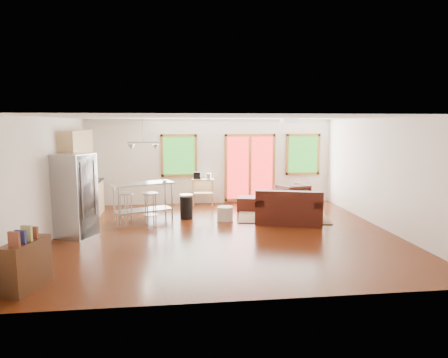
{
  "coord_description": "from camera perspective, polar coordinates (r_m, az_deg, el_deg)",
  "views": [
    {
      "loc": [
        -1.1,
        -8.74,
        2.47
      ],
      "look_at": [
        0.0,
        0.3,
        1.2
      ],
      "focal_mm": 32.0,
      "sensor_mm": 36.0,
      "label": 1
    }
  ],
  "objects": [
    {
      "name": "window_right",
      "position": [
        12.87,
        11.21,
        3.47
      ],
      "size": [
        1.1,
        0.05,
        1.3
      ],
      "color": "#1F591A",
      "rests_on": "back_wall"
    },
    {
      "name": "coffee_table",
      "position": [
        11.25,
        9.25,
        -2.94
      ],
      "size": [
        1.1,
        0.7,
        0.43
      ],
      "rotation": [
        0.0,
        0.0,
        0.06
      ],
      "color": "#351C0D",
      "rests_on": "floor"
    },
    {
      "name": "rug",
      "position": [
        10.89,
        8.31,
        -5.19
      ],
      "size": [
        2.62,
        2.19,
        0.02
      ],
      "primitive_type": "cube",
      "rotation": [
        0.0,
        0.0,
        -0.19
      ],
      "color": "#4F6540",
      "rests_on": "floor"
    },
    {
      "name": "ottoman",
      "position": [
        11.48,
        3.39,
        -3.52
      ],
      "size": [
        0.69,
        0.69,
        0.38
      ],
      "primitive_type": "cube",
      "rotation": [
        0.0,
        0.0,
        -0.22
      ],
      "color": "black",
      "rests_on": "floor"
    },
    {
      "name": "bar_stool_a",
      "position": [
        10.26,
        -13.83,
        -3.0
      ],
      "size": [
        0.47,
        0.47,
        0.76
      ],
      "rotation": [
        0.0,
        0.0,
        -0.43
      ],
      "color": "#B7BABC",
      "rests_on": "floor"
    },
    {
      "name": "armchair",
      "position": [
        11.86,
        9.72,
        -2.22
      ],
      "size": [
        0.97,
        0.94,
        0.8
      ],
      "primitive_type": "imported",
      "rotation": [
        0.0,
        0.0,
        3.48
      ],
      "color": "black",
      "rests_on": "floor"
    },
    {
      "name": "back_wall",
      "position": [
        12.35,
        -1.79,
        2.51
      ],
      "size": [
        7.5,
        0.02,
        2.6
      ],
      "primitive_type": "cube",
      "color": "white",
      "rests_on": "ground"
    },
    {
      "name": "loveseat",
      "position": [
        10.1,
        9.21,
        -4.33
      ],
      "size": [
        1.8,
        1.32,
        0.86
      ],
      "rotation": [
        0.0,
        0.0,
        -0.28
      ],
      "color": "black",
      "rests_on": "floor"
    },
    {
      "name": "ceiling",
      "position": [
        8.81,
        0.24,
        8.85
      ],
      "size": [
        7.5,
        7.0,
        0.02
      ],
      "primitive_type": "cube",
      "color": "white",
      "rests_on": "ground"
    },
    {
      "name": "book",
      "position": [
        11.1,
        9.46,
        -2.2
      ],
      "size": [
        0.2,
        0.08,
        0.27
      ],
      "primitive_type": "imported",
      "rotation": [
        0.0,
        0.0,
        0.3
      ],
      "color": "brown",
      "rests_on": "coffee_table"
    },
    {
      "name": "trash_can",
      "position": [
        10.49,
        -5.4,
        -3.9
      ],
      "size": [
        0.4,
        0.4,
        0.64
      ],
      "rotation": [
        0.0,
        0.0,
        0.18
      ],
      "color": "black",
      "rests_on": "floor"
    },
    {
      "name": "kitchen_cart",
      "position": [
        12.09,
        -3.13,
        -0.52
      ],
      "size": [
        0.71,
        0.51,
        1.02
      ],
      "rotation": [
        0.0,
        0.0,
        -0.12
      ],
      "color": "tan",
      "rests_on": "floor"
    },
    {
      "name": "right_wall",
      "position": [
        10.06,
        21.99,
        0.69
      ],
      "size": [
        0.02,
        7.0,
        2.6
      ],
      "primitive_type": "cube",
      "color": "white",
      "rests_on": "ground"
    },
    {
      "name": "pouf",
      "position": [
        10.26,
        0.16,
        -4.96
      ],
      "size": [
        0.46,
        0.46,
        0.36
      ],
      "primitive_type": "cylinder",
      "rotation": [
        0.0,
        0.0,
        0.14
      ],
      "color": "beige",
      "rests_on": "floor"
    },
    {
      "name": "window_left",
      "position": [
        12.24,
        -6.45,
        3.35
      ],
      "size": [
        1.1,
        0.05,
        1.3
      ],
      "color": "#1F591A",
      "rests_on": "back_wall"
    },
    {
      "name": "island",
      "position": [
        10.45,
        -11.46,
        -2.17
      ],
      "size": [
        1.64,
        1.15,
        0.97
      ],
      "rotation": [
        0.0,
        0.0,
        0.4
      ],
      "color": "#B7BABC",
      "rests_on": "floor"
    },
    {
      "name": "vase",
      "position": [
        11.06,
        7.34,
        -2.26
      ],
      "size": [
        0.21,
        0.22,
        0.34
      ],
      "rotation": [
        0.0,
        0.0,
        0.07
      ],
      "color": "silver",
      "rests_on": "coffee_table"
    },
    {
      "name": "floor",
      "position": [
        9.15,
        0.23,
        -7.79
      ],
      "size": [
        7.5,
        7.0,
        0.02
      ],
      "primitive_type": "cube",
      "color": "#351206",
      "rests_on": "ground"
    },
    {
      "name": "front_wall",
      "position": [
        5.47,
        4.82,
        -4.45
      ],
      "size": [
        7.5,
        0.02,
        2.6
      ],
      "primitive_type": "cube",
      "color": "white",
      "rests_on": "ground"
    },
    {
      "name": "bar_stool_b",
      "position": [
        9.94,
        -10.48,
        -3.08
      ],
      "size": [
        0.47,
        0.47,
        0.8
      ],
      "rotation": [
        0.0,
        0.0,
        0.31
      ],
      "color": "#B7BABC",
      "rests_on": "floor"
    },
    {
      "name": "bookshelf",
      "position": [
        6.78,
        -26.44,
        -10.83
      ],
      "size": [
        0.54,
        0.89,
        0.98
      ],
      "rotation": [
        0.0,
        0.0,
        -0.28
      ],
      "color": "#351C0D",
      "rests_on": "floor"
    },
    {
      "name": "cabinets",
      "position": [
        10.82,
        -19.6,
        -0.72
      ],
      "size": [
        0.64,
        2.24,
        2.3
      ],
      "color": "tan",
      "rests_on": "floor"
    },
    {
      "name": "pendant_light",
      "position": [
        10.29,
        -11.42,
        4.6
      ],
      "size": [
        0.8,
        0.18,
        0.79
      ],
      "color": "gray",
      "rests_on": "ceiling"
    },
    {
      "name": "ceiling_flush",
      "position": [
        9.72,
        9.29,
        8.19
      ],
      "size": [
        0.35,
        0.35,
        0.12
      ],
      "primitive_type": "cube",
      "color": "white",
      "rests_on": "ceiling"
    },
    {
      "name": "refrigerator",
      "position": [
        9.3,
        -20.56,
        -2.2
      ],
      "size": [
        0.96,
        0.95,
        1.83
      ],
      "rotation": [
        0.0,
        0.0,
        -0.43
      ],
      "color": "#B7BABC",
      "rests_on": "floor"
    },
    {
      "name": "french_doors",
      "position": [
        12.49,
        3.73,
        1.63
      ],
      "size": [
        1.6,
        0.05,
        2.1
      ],
      "color": "red",
      "rests_on": "back_wall"
    },
    {
      "name": "cup",
      "position": [
        10.25,
        -8.49,
        -0.36
      ],
      "size": [
        0.12,
        0.11,
        0.11
      ],
      "primitive_type": "imported",
      "rotation": [
        0.0,
        0.0,
        -0.23
      ],
      "color": "white",
      "rests_on": "island"
    },
    {
      "name": "left_wall",
      "position": [
        9.21,
        -23.66,
        -0.03
      ],
      "size": [
        0.02,
        7.0,
        2.6
      ],
      "primitive_type": "cube",
      "color": "white",
      "rests_on": "ground"
    }
  ]
}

